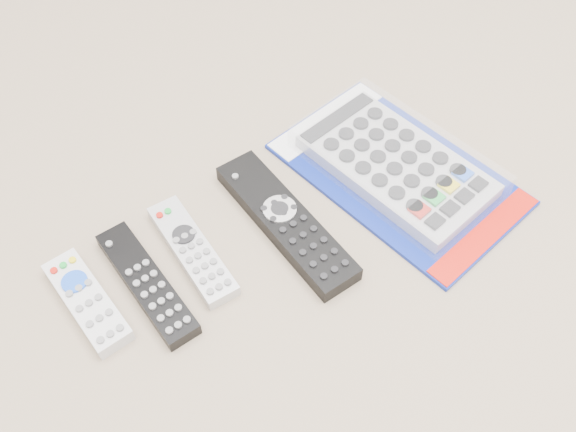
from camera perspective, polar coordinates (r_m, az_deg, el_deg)
remote_small_grey at (r=0.81m, az=-17.42°, el=-7.25°), size 0.05×0.15×0.02m
remote_slim_black at (r=0.80m, az=-12.42°, el=-5.88°), size 0.04×0.19×0.02m
remote_silver_dvd at (r=0.82m, az=-8.49°, el=-3.04°), size 0.06×0.17×0.02m
remote_large_black at (r=0.83m, az=-0.18°, el=-0.50°), size 0.07×0.25×0.03m
jumbo_remote_packaged at (r=0.90m, az=9.64°, el=4.58°), size 0.23×0.35×0.04m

